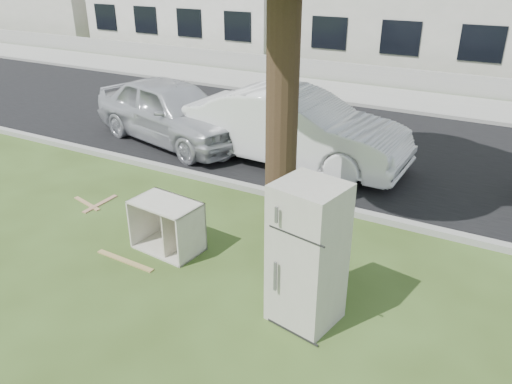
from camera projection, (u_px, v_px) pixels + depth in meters
The scene contains 13 objects.
ground at pixel (250, 271), 7.44m from camera, with size 120.00×120.00×0.00m, color #314418.
road at pixel (371, 148), 12.19m from camera, with size 120.00×7.00×0.01m, color black.
kerb_near at pixel (314, 206), 9.38m from camera, with size 120.00×0.18×0.12m, color gray.
kerb_far at pixel (406, 113), 15.00m from camera, with size 120.00×0.18×0.12m, color gray.
sidewalk at pixel (417, 102), 16.15m from camera, with size 120.00×2.80×0.01m, color gray.
low_wall at pixel (429, 81), 17.27m from camera, with size 120.00×0.15×0.70m, color gray.
fridge at pixel (307, 255), 6.08m from camera, with size 0.78×0.72×1.89m, color silver.
cabinet at pixel (167, 226), 7.84m from camera, with size 1.06×0.66×0.83m, color beige.
plank_a at pixel (125, 261), 7.66m from camera, with size 1.10×0.09×0.02m, color #A1874E.
plank_b at pixel (87, 204), 9.45m from camera, with size 0.81×0.08×0.02m, color #A78257.
plank_c at pixel (100, 204), 9.43m from camera, with size 0.83×0.09×0.02m, color #A3775A.
car_center at pixel (295, 128), 11.01m from camera, with size 1.74×5.00×1.65m, color silver.
car_left at pixel (172, 111), 12.38m from camera, with size 1.85×4.61×1.57m, color #B1B3B9.
Camera 1 is at (3.10, -5.41, 4.23)m, focal length 35.00 mm.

